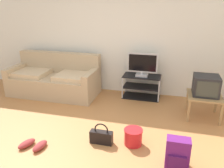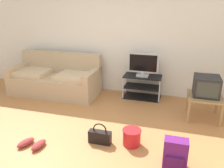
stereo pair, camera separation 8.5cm
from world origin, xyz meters
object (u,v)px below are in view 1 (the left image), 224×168
couch (55,80)px  tv_stand (141,87)px  flat_tv (142,65)px  backpack (177,153)px  sneakers_pair (33,145)px  side_table (204,98)px  cleaning_bucket (133,136)px  crt_tv (206,85)px  handbag (101,136)px

couch → tv_stand: (1.99, 0.27, -0.08)m
flat_tv → backpack: bearing=-70.6°
tv_stand → sneakers_pair: 2.66m
tv_stand → side_table: (1.24, -0.65, 0.13)m
tv_stand → flat_tv: bearing=-90.0°
couch → side_table: size_ratio=3.38×
cleaning_bucket → sneakers_pair: bearing=-162.0°
backpack → crt_tv: bearing=76.2°
couch → sneakers_pair: couch is taller
crt_tv → cleaning_bucket: bearing=-132.1°
handbag → cleaning_bucket: handbag is taller
couch → sneakers_pair: (0.70, -2.04, -0.29)m
side_table → backpack: side_table is taller
flat_tv → side_table: size_ratio=1.09×
side_table → backpack: 1.63m
crt_tv → sneakers_pair: crt_tv is taller
couch → backpack: bearing=-35.0°
couch → handbag: couch is taller
side_table → cleaning_bucket: side_table is taller
flat_tv → cleaning_bucket: bearing=-85.8°
tv_stand → cleaning_bucket: (0.13, -1.86, -0.12)m
handbag → flat_tv: bearing=80.0°
tv_stand → handbag: 1.98m
couch → cleaning_bucket: couch is taller
side_table → sneakers_pair: bearing=-146.6°
flat_tv → handbag: (-0.34, -1.93, -0.65)m
crt_tv → cleaning_bucket: crt_tv is taller
backpack → flat_tv: bearing=112.2°
couch → side_table: bearing=-6.7°
side_table → handbag: (-1.58, -1.30, -0.27)m
cleaning_bucket → flat_tv: bearing=94.2°
tv_stand → backpack: tv_stand is taller
side_table → flat_tv: bearing=153.0°
backpack → handbag: bearing=169.7°
tv_stand → side_table: bearing=-27.8°
handbag → sneakers_pair: size_ratio=0.84×
backpack → tv_stand: bearing=112.0°
sneakers_pair → couch: bearing=109.0°
couch → crt_tv: 3.26m
crt_tv → backpack: bearing=-106.6°
backpack → couch: bearing=147.8°
couch → sneakers_pair: bearing=-71.0°
couch → cleaning_bucket: size_ratio=7.09×
backpack → handbag: size_ratio=1.20×
sneakers_pair → tv_stand: bearing=60.9°
flat_tv → cleaning_bucket: flat_tv is taller
handbag → tv_stand: bearing=80.1°
tv_stand → couch: bearing=-172.2°
couch → backpack: 3.38m
backpack → handbag: (-1.11, 0.26, -0.09)m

